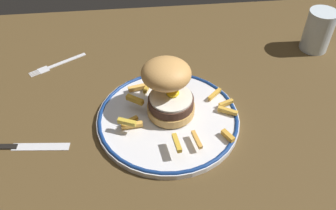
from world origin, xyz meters
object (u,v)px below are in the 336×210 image
object	(u,v)px
dinner_plate	(168,118)
water_glass	(318,33)
knife	(14,146)
fork	(57,65)
burger	(168,86)

from	to	relation	value
dinner_plate	water_glass	distance (cm)	45.53
water_glass	dinner_plate	bearing A→B (deg)	-151.28
dinner_plate	knife	size ratio (longest dim) A/B	1.61
fork	knife	world-z (taller)	knife
burger	fork	distance (cm)	32.60
water_glass	fork	size ratio (longest dim) A/B	0.80
water_glass	knife	distance (cm)	74.49
dinner_plate	water_glass	world-z (taller)	water_glass
water_glass	fork	bearing A→B (deg)	-179.81
burger	fork	world-z (taller)	burger
burger	dinner_plate	bearing A→B (deg)	-96.84
dinner_plate	fork	world-z (taller)	dinner_plate
dinner_plate	fork	distance (cm)	33.01
fork	knife	distance (cm)	25.85
water_glass	knife	world-z (taller)	water_glass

